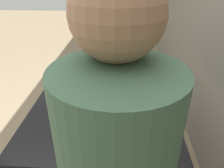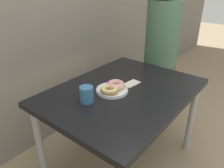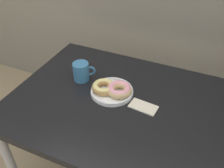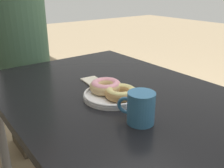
# 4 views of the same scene
# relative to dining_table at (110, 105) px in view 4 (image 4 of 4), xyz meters

# --- Properties ---
(dining_table) EXTENTS (1.15, 0.85, 0.70)m
(dining_table) POSITION_rel_dining_table_xyz_m (0.00, 0.00, 0.00)
(dining_table) COLOR black
(dining_table) RESTS_ON ground_plane
(donut_plate) EXTENTS (0.24, 0.23, 0.06)m
(donut_plate) POSITION_rel_dining_table_xyz_m (-0.07, 0.04, 0.10)
(donut_plate) COLOR white
(donut_plate) RESTS_ON dining_table
(coffee_mug) EXTENTS (0.12, 0.09, 0.11)m
(coffee_mug) POSITION_rel_dining_table_xyz_m (-0.28, 0.09, 0.12)
(coffee_mug) COLOR teal
(coffee_mug) RESTS_ON dining_table
(person_figure) EXTENTS (0.40, 0.31, 1.47)m
(person_figure) POSITION_rel_dining_table_xyz_m (0.78, 0.11, 0.15)
(person_figure) COLOR brown
(person_figure) RESTS_ON ground_plane
(napkin) EXTENTS (0.15, 0.09, 0.01)m
(napkin) POSITION_rel_dining_table_xyz_m (0.11, 0.01, 0.07)
(napkin) COLOR beige
(napkin) RESTS_ON dining_table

